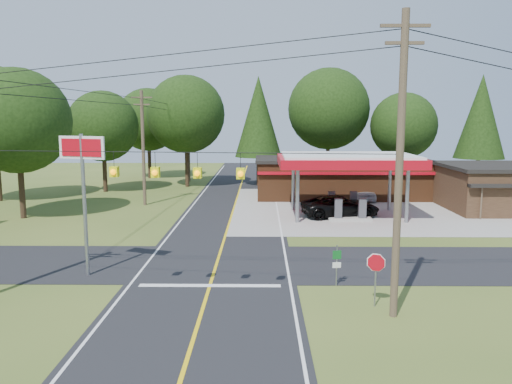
{
  "coord_description": "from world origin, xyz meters",
  "views": [
    {
      "loc": [
        2.37,
        -25.54,
        7.62
      ],
      "look_at": [
        2.0,
        7.0,
        2.8
      ],
      "focal_mm": 35.0,
      "sensor_mm": 36.0,
      "label": 1
    }
  ],
  "objects_px": {
    "suv_car": "(340,206)",
    "octagonal_stop_sign": "(376,267)",
    "gas_canopy": "(347,162)",
    "sedan_car": "(364,191)",
    "big_stop_sign": "(83,171)"
  },
  "relations": [
    {
      "from": "sedan_car",
      "to": "suv_car",
      "type": "bearing_deg",
      "value": -109.17
    },
    {
      "from": "sedan_car",
      "to": "big_stop_sign",
      "type": "bearing_deg",
      "value": -124.4
    },
    {
      "from": "gas_canopy",
      "to": "suv_car",
      "type": "height_order",
      "value": "gas_canopy"
    },
    {
      "from": "suv_car",
      "to": "big_stop_sign",
      "type": "height_order",
      "value": "big_stop_sign"
    },
    {
      "from": "octagonal_stop_sign",
      "to": "big_stop_sign",
      "type": "bearing_deg",
      "value": 163.44
    },
    {
      "from": "suv_car",
      "to": "octagonal_stop_sign",
      "type": "bearing_deg",
      "value": 166.01
    },
    {
      "from": "gas_canopy",
      "to": "sedan_car",
      "type": "relative_size",
      "value": 2.28
    },
    {
      "from": "gas_canopy",
      "to": "sedan_car",
      "type": "height_order",
      "value": "gas_canopy"
    },
    {
      "from": "sedan_car",
      "to": "octagonal_stop_sign",
      "type": "bearing_deg",
      "value": -96.78
    },
    {
      "from": "sedan_car",
      "to": "octagonal_stop_sign",
      "type": "xyz_separation_m",
      "value": [
        -5.0,
        -27.01,
        0.87
      ]
    },
    {
      "from": "gas_canopy",
      "to": "octagonal_stop_sign",
      "type": "relative_size",
      "value": 4.72
    },
    {
      "from": "gas_canopy",
      "to": "big_stop_sign",
      "type": "relative_size",
      "value": 1.54
    },
    {
      "from": "suv_car",
      "to": "big_stop_sign",
      "type": "distance_m",
      "value": 21.26
    },
    {
      "from": "suv_car",
      "to": "gas_canopy",
      "type": "bearing_deg",
      "value": -68.7
    },
    {
      "from": "suv_car",
      "to": "sedan_car",
      "type": "height_order",
      "value": "suv_car"
    }
  ]
}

